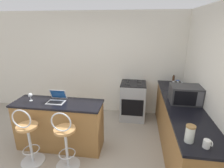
# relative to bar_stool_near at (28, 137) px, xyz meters

# --- Properties ---
(wall_back) EXTENTS (12.00, 0.06, 2.60)m
(wall_back) POSITION_rel_bar_stool_near_xyz_m (0.82, 2.16, 0.80)
(wall_back) COLOR silver
(wall_back) RESTS_ON ground_plane
(breakfast_bar) EXTENTS (1.63, 0.54, 0.93)m
(breakfast_bar) POSITION_rel_bar_stool_near_xyz_m (0.32, 0.49, -0.03)
(breakfast_bar) COLOR olive
(breakfast_bar) RESTS_ON ground_plane
(counter_right) EXTENTS (0.62, 2.74, 0.93)m
(counter_right) POSITION_rel_bar_stool_near_xyz_m (2.57, 0.78, -0.03)
(counter_right) COLOR olive
(counter_right) RESTS_ON ground_plane
(bar_stool_near) EXTENTS (0.40, 0.40, 1.06)m
(bar_stool_near) POSITION_rel_bar_stool_near_xyz_m (0.00, 0.00, 0.00)
(bar_stool_near) COLOR silver
(bar_stool_near) RESTS_ON ground_plane
(bar_stool_far) EXTENTS (0.40, 0.40, 1.06)m
(bar_stool_far) POSITION_rel_bar_stool_near_xyz_m (0.64, 0.00, 0.00)
(bar_stool_far) COLOR silver
(bar_stool_far) RESTS_ON ground_plane
(laptop) EXTENTS (0.31, 0.27, 0.21)m
(laptop) POSITION_rel_bar_stool_near_xyz_m (0.30, 0.54, 0.48)
(laptop) COLOR #B7BABF
(laptop) RESTS_ON breakfast_bar
(microwave) EXTENTS (0.52, 0.39, 0.31)m
(microwave) POSITION_rel_bar_stool_near_xyz_m (2.60, 0.83, 0.59)
(microwave) COLOR #2D2D30
(microwave) RESTS_ON counter_right
(toaster) EXTENTS (0.22, 0.26, 0.19)m
(toaster) POSITION_rel_bar_stool_near_xyz_m (2.59, 1.40, 0.53)
(toaster) COLOR #9EA3A8
(toaster) RESTS_ON counter_right
(stove_range) EXTENTS (0.60, 0.60, 0.94)m
(stove_range) POSITION_rel_bar_stool_near_xyz_m (1.65, 1.81, -0.04)
(stove_range) COLOR #9EA3A8
(stove_range) RESTS_ON ground_plane
(wine_glass_tall) EXTENTS (0.08, 0.08, 0.15)m
(wine_glass_tall) POSITION_rel_bar_stool_near_xyz_m (-0.19, 0.50, 0.54)
(wine_glass_tall) COLOR silver
(wine_glass_tall) RESTS_ON breakfast_bar
(storage_jar) EXTENTS (0.11, 0.11, 0.22)m
(storage_jar) POSITION_rel_bar_stool_near_xyz_m (2.38, -0.33, 0.54)
(storage_jar) COLOR silver
(storage_jar) RESTS_ON counter_right
(pepper_mill) EXTENTS (0.05, 0.05, 0.22)m
(pepper_mill) POSITION_rel_bar_stool_near_xyz_m (2.59, 1.91, 0.53)
(pepper_mill) COLOR #4C2D19
(pepper_mill) RESTS_ON counter_right
(mug_white) EXTENTS (0.10, 0.08, 0.10)m
(mug_white) POSITION_rel_bar_stool_near_xyz_m (2.55, -0.42, 0.48)
(mug_white) COLOR white
(mug_white) RESTS_ON counter_right
(mug_blue) EXTENTS (0.09, 0.08, 0.10)m
(mug_blue) POSITION_rel_bar_stool_near_xyz_m (2.69, 1.87, 0.48)
(mug_blue) COLOR #2D51AD
(mug_blue) RESTS_ON counter_right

